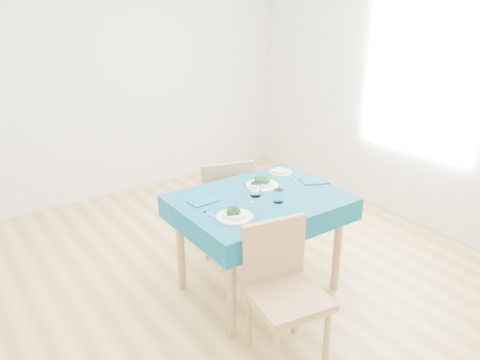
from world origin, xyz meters
TOP-DOWN VIEW (x-y plane):
  - room_shell at (0.00, 0.00)m, footprint 4.02×4.52m
  - table at (0.06, -0.16)m, footprint 1.15×0.87m
  - chair_near at (-0.24, -0.83)m, footprint 0.50×0.53m
  - chair_far at (0.18, 0.53)m, footprint 0.55×0.57m
  - bowl_near at (-0.27, -0.32)m, footprint 0.24×0.24m
  - bowl_far at (0.20, -0.01)m, footprint 0.24×0.24m
  - fork_near at (-0.37, -0.22)m, footprint 0.05×0.18m
  - knife_near at (-0.03, -0.27)m, footprint 0.05×0.19m
  - fork_far at (0.09, -0.01)m, footprint 0.04×0.18m
  - knife_far at (0.46, -0.07)m, footprint 0.09×0.21m
  - napkin_near at (-0.31, 0.01)m, footprint 0.20×0.15m
  - napkin_far at (0.58, -0.17)m, footprint 0.24×0.21m
  - tumbler_center at (0.05, -0.12)m, footprint 0.08×0.08m
  - tumbler_side at (0.11, -0.30)m, footprint 0.07×0.07m
  - side_plate at (0.49, 0.13)m, footprint 0.19×0.19m
  - bread_slice at (0.49, 0.13)m, footprint 0.14×0.14m

SIDE VIEW (x-z plane):
  - table at x=0.06m, z-range 0.00..0.76m
  - chair_near at x=-0.24m, z-range 0.00..1.05m
  - chair_far at x=0.18m, z-range 0.00..1.07m
  - knife_near at x=-0.03m, z-range 0.76..0.76m
  - fork_near at x=-0.37m, z-range 0.76..0.76m
  - fork_far at x=0.09m, z-range 0.76..0.76m
  - knife_far at x=0.46m, z-range 0.76..0.76m
  - side_plate at x=0.49m, z-range 0.76..0.77m
  - napkin_near at x=-0.31m, z-range 0.76..0.77m
  - napkin_far at x=0.58m, z-range 0.76..0.77m
  - bread_slice at x=0.49m, z-range 0.77..0.78m
  - bowl_near at x=-0.27m, z-range 0.76..0.83m
  - bowl_far at x=0.20m, z-range 0.76..0.83m
  - tumbler_side at x=0.11m, z-range 0.76..0.85m
  - tumbler_center at x=0.05m, z-range 0.76..0.86m
  - room_shell at x=0.00m, z-range -0.02..2.71m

